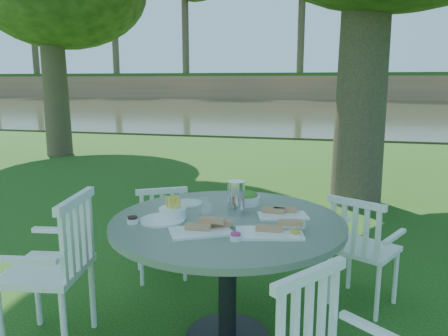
{
  "coord_description": "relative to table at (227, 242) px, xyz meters",
  "views": [
    {
      "loc": [
        1.03,
        -4.03,
        1.72
      ],
      "look_at": [
        0.0,
        0.2,
        0.85
      ],
      "focal_mm": 35.0,
      "sensor_mm": 36.0,
      "label": 1
    }
  ],
  "objects": [
    {
      "name": "chair_ne",
      "position": [
        0.87,
        0.65,
        -0.18
      ],
      "size": [
        0.59,
        0.57,
        0.88
      ],
      "rotation": [
        0.0,
        0.0,
        -3.63
      ],
      "color": "white",
      "rests_on": "ground"
    },
    {
      "name": "far_bank",
      "position": [
        -0.15,
        42.55,
        6.55
      ],
      "size": [
        100.0,
        18.0,
        15.2
      ],
      "color": "#976946",
      "rests_on": "ground"
    },
    {
      "name": "chair_sw",
      "position": [
        -1.02,
        -0.31,
        -0.1
      ],
      "size": [
        0.55,
        0.58,
        1.02
      ],
      "rotation": [
        0.0,
        0.0,
        -1.42
      ],
      "color": "white",
      "rests_on": "ground"
    },
    {
      "name": "ground",
      "position": [
        -0.42,
        1.43,
        -0.7
      ],
      "size": [
        140.0,
        140.0,
        0.0
      ],
      "primitive_type": "plane",
      "color": "#123A0C",
      "rests_on": "ground"
    },
    {
      "name": "tableware",
      "position": [
        -0.05,
        0.05,
        0.2
      ],
      "size": [
        1.11,
        0.92,
        0.23
      ],
      "color": "white",
      "rests_on": "table"
    },
    {
      "name": "table",
      "position": [
        0.0,
        0.0,
        0.0
      ],
      "size": [
        1.49,
        1.49,
        0.85
      ],
      "color": "black",
      "rests_on": "ground"
    },
    {
      "name": "chair_nw",
      "position": [
        -0.77,
        0.77,
        -0.2
      ],
      "size": [
        0.57,
        0.55,
        0.84
      ],
      "rotation": [
        0.0,
        0.0,
        -2.65
      ],
      "color": "white",
      "rests_on": "ground"
    },
    {
      "name": "river",
      "position": [
        -0.42,
        24.43,
        -0.7
      ],
      "size": [
        100.0,
        28.0,
        0.12
      ],
      "primitive_type": "cube",
      "color": "#2E321D",
      "rests_on": "ground"
    }
  ]
}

